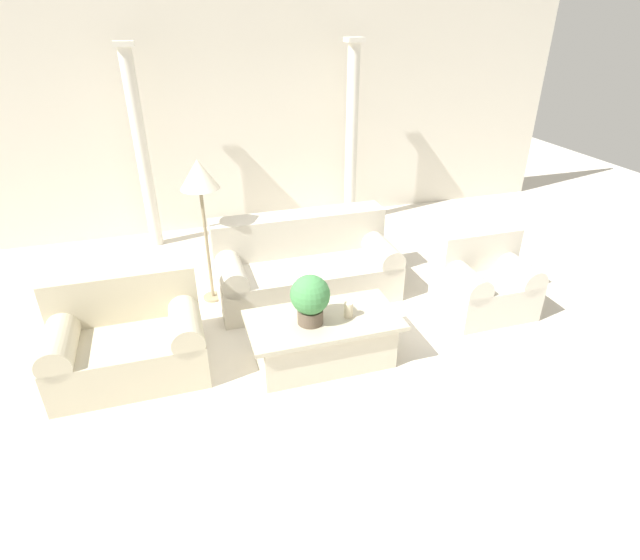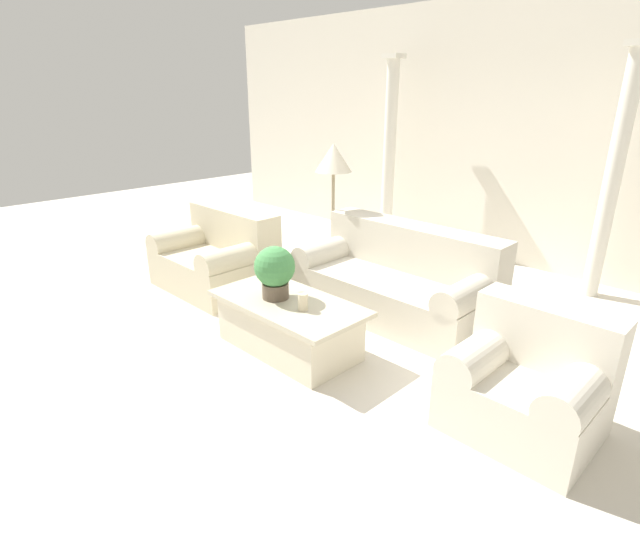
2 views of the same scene
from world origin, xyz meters
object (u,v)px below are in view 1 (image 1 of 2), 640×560
at_px(coffee_table, 323,339).
at_px(sofa_long, 305,264).
at_px(floor_lamp, 199,180).
at_px(loveseat, 128,333).
at_px(potted_plant, 310,298).
at_px(armchair, 483,279).

bearing_deg(coffee_table, sofa_long, 81.82).
bearing_deg(floor_lamp, loveseat, -129.72).
relative_size(loveseat, floor_lamp, 0.81).
bearing_deg(sofa_long, floor_lamp, 171.55).
relative_size(loveseat, coffee_table, 0.95).
distance_m(coffee_table, floor_lamp, 2.03).
xyz_separation_m(potted_plant, armchair, (2.05, 0.41, -0.36)).
relative_size(potted_plant, armchair, 0.50).
distance_m(sofa_long, potted_plant, 1.41).
bearing_deg(armchair, loveseat, 179.05).
relative_size(coffee_table, floor_lamp, 0.86).
bearing_deg(coffee_table, potted_plant, -167.60).
xyz_separation_m(coffee_table, potted_plant, (-0.13, -0.03, 0.48)).
xyz_separation_m(sofa_long, coffee_table, (-0.19, -1.29, -0.11)).
relative_size(coffee_table, armchair, 1.50).
bearing_deg(armchair, sofa_long, 152.27).
bearing_deg(sofa_long, loveseat, -155.61).
height_order(coffee_table, potted_plant, potted_plant).
bearing_deg(armchair, potted_plant, -168.65).
bearing_deg(coffee_table, floor_lamp, 120.57).
relative_size(loveseat, potted_plant, 2.83).
xyz_separation_m(sofa_long, loveseat, (-1.88, -0.85, 0.01)).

